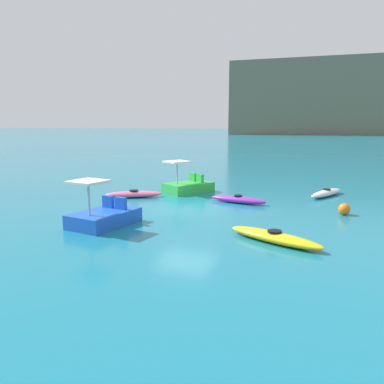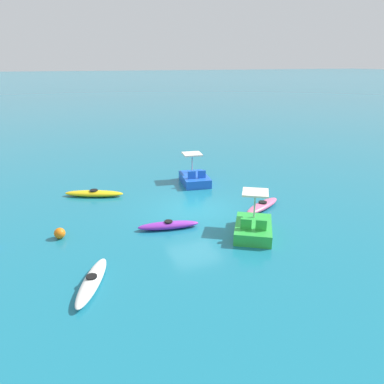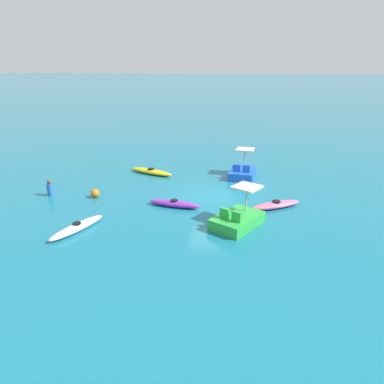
% 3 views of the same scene
% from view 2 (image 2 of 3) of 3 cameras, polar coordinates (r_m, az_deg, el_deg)
% --- Properties ---
extents(ground_plane, '(600.00, 600.00, 0.00)m').
position_cam_2_polar(ground_plane, '(18.17, 0.37, -2.72)').
color(ground_plane, '#19728C').
extents(kayak_purple, '(2.73, 1.03, 0.37)m').
position_cam_2_polar(kayak_purple, '(16.10, -3.68, -5.19)').
color(kayak_purple, purple).
rests_on(kayak_purple, ground_plane).
extents(kayak_pink, '(2.70, 1.86, 0.37)m').
position_cam_2_polar(kayak_pink, '(18.53, 10.91, -2.09)').
color(kayak_pink, pink).
rests_on(kayak_pink, ground_plane).
extents(kayak_white, '(1.69, 2.88, 0.37)m').
position_cam_2_polar(kayak_white, '(12.69, -15.30, -13.27)').
color(kayak_white, white).
rests_on(kayak_white, ground_plane).
extents(kayak_yellow, '(3.18, 1.89, 0.37)m').
position_cam_2_polar(kayak_yellow, '(20.56, -15.00, -0.22)').
color(kayak_yellow, yellow).
rests_on(kayak_yellow, ground_plane).
extents(pedal_boat_green, '(2.54, 2.83, 1.68)m').
position_cam_2_polar(pedal_boat_green, '(15.71, 9.53, -5.39)').
color(pedal_boat_green, green).
rests_on(pedal_boat_green, ground_plane).
extents(pedal_boat_blue, '(1.87, 2.63, 1.68)m').
position_cam_2_polar(pedal_boat_blue, '(21.97, 0.40, 2.22)').
color(pedal_boat_blue, blue).
rests_on(pedal_boat_blue, ground_plane).
extents(buoy_orange, '(0.46, 0.46, 0.46)m').
position_cam_2_polar(buoy_orange, '(16.15, -19.90, -6.05)').
color(buoy_orange, orange).
rests_on(buoy_orange, ground_plane).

